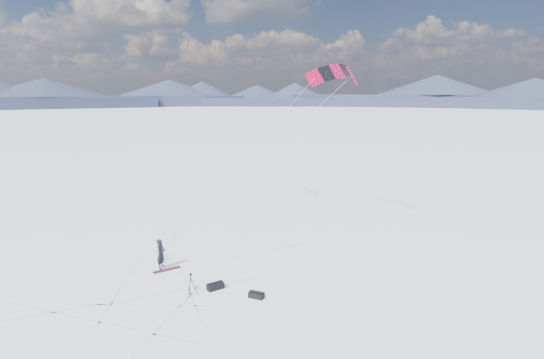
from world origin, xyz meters
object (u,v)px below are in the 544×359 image
object	(u,v)px
snowboard	(167,270)
gear_bag_b	(256,295)
snowkiter	(162,268)
tripod	(191,281)
gear_bag_a	(215,286)

from	to	relation	value
snowboard	gear_bag_b	xyz separation A→B (m)	(4.52, -4.48, 0.14)
snowboard	gear_bag_b	size ratio (longest dim) A/B	1.87
snowkiter	snowboard	size ratio (longest dim) A/B	1.14
gear_bag_b	tripod	bearing A→B (deg)	-162.33
gear_bag_a	snowkiter	bearing A→B (deg)	111.14
gear_bag_a	gear_bag_b	xyz separation A→B (m)	(1.95, -1.44, -0.02)
tripod	snowkiter	bearing A→B (deg)	116.04
snowboard	gear_bag_b	world-z (taller)	gear_bag_b
snowboard	gear_bag_a	distance (m)	3.99
snowboard	gear_bag_a	size ratio (longest dim) A/B	1.64
gear_bag_a	snowboard	bearing A→B (deg)	111.26
snowboard	gear_bag_a	bearing A→B (deg)	-66.93
snowboard	tripod	xyz separation A→B (m)	(1.29, -3.43, 0.78)
snowkiter	gear_bag_b	size ratio (longest dim) A/B	2.13
tripod	gear_bag_b	bearing A→B (deg)	-14.66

